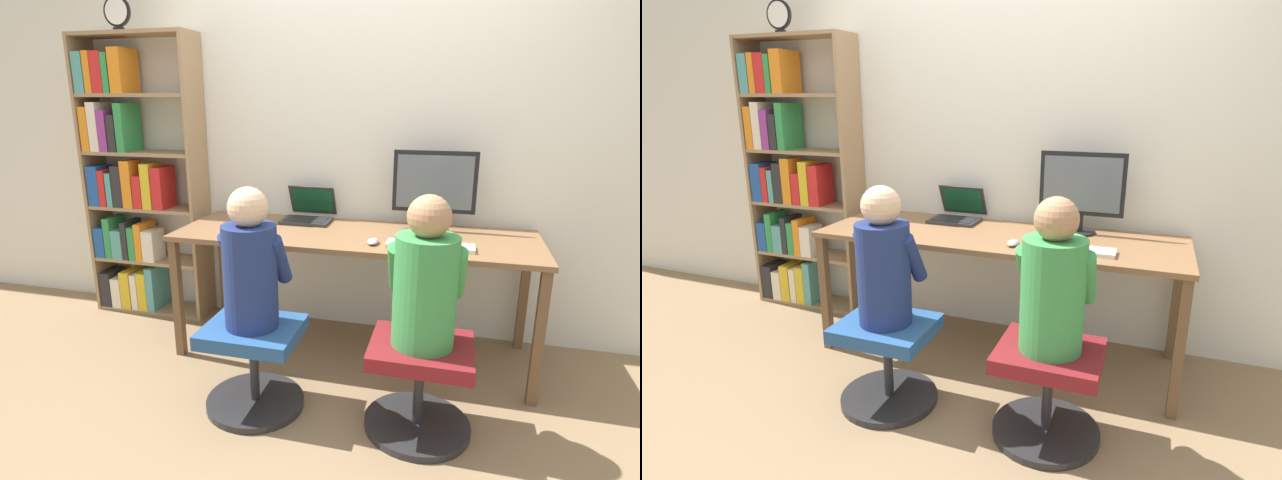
# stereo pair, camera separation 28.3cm
# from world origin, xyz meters

# --- Properties ---
(ground_plane) EXTENTS (14.00, 14.00, 0.00)m
(ground_plane) POSITION_xyz_m (0.00, 0.00, 0.00)
(ground_plane) COLOR #846B4C
(wall_back) EXTENTS (10.00, 0.05, 2.60)m
(wall_back) POSITION_xyz_m (0.00, 0.78, 1.30)
(wall_back) COLOR silver
(wall_back) RESTS_ON ground_plane
(desk) EXTENTS (2.11, 0.71, 0.77)m
(desk) POSITION_xyz_m (0.00, 0.36, 0.70)
(desk) COLOR brown
(desk) RESTS_ON ground_plane
(desktop_monitor) EXTENTS (0.49, 0.19, 0.47)m
(desktop_monitor) POSITION_xyz_m (0.44, 0.55, 1.02)
(desktop_monitor) COLOR black
(desktop_monitor) RESTS_ON desk
(laptop) EXTENTS (0.31, 0.32, 0.21)m
(laptop) POSITION_xyz_m (-0.35, 0.59, 0.81)
(laptop) COLOR #2D2D30
(laptop) RESTS_ON desk
(keyboard) EXTENTS (0.46, 0.13, 0.03)m
(keyboard) POSITION_xyz_m (0.45, 0.17, 0.78)
(keyboard) COLOR silver
(keyboard) RESTS_ON desk
(computer_mouse_by_keyboard) EXTENTS (0.06, 0.11, 0.03)m
(computer_mouse_by_keyboard) POSITION_xyz_m (0.14, 0.17, 0.78)
(computer_mouse_by_keyboard) COLOR #99999E
(computer_mouse_by_keyboard) RESTS_ON desk
(office_chair_left) EXTENTS (0.50, 0.50, 0.45)m
(office_chair_left) POSITION_xyz_m (0.46, -0.32, 0.25)
(office_chair_left) COLOR #262628
(office_chair_left) RESTS_ON ground_plane
(office_chair_right) EXTENTS (0.50, 0.50, 0.45)m
(office_chair_right) POSITION_xyz_m (-0.37, -0.34, 0.25)
(office_chair_right) COLOR #262628
(office_chair_right) RESTS_ON ground_plane
(person_at_monitor) EXTENTS (0.35, 0.32, 0.69)m
(person_at_monitor) POSITION_xyz_m (0.46, -0.31, 0.76)
(person_at_monitor) COLOR #388C47
(person_at_monitor) RESTS_ON office_chair_left
(person_at_laptop) EXTENTS (0.33, 0.31, 0.69)m
(person_at_laptop) POSITION_xyz_m (-0.37, -0.33, 0.76)
(person_at_laptop) COLOR navy
(person_at_laptop) RESTS_ON office_chair_right
(bookshelf) EXTENTS (0.85, 0.26, 1.95)m
(bookshelf) POSITION_xyz_m (-1.66, 0.59, 0.91)
(bookshelf) COLOR #997A56
(bookshelf) RESTS_ON ground_plane
(desk_clock) EXTENTS (0.19, 0.03, 0.21)m
(desk_clock) POSITION_xyz_m (-1.59, 0.54, 2.06)
(desk_clock) COLOR black
(desk_clock) RESTS_ON bookshelf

